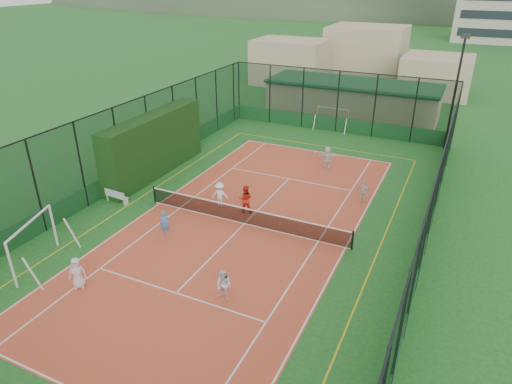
# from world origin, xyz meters

# --- Properties ---
(ground) EXTENTS (300.00, 300.00, 0.00)m
(ground) POSITION_xyz_m (0.00, 0.00, 0.00)
(ground) COLOR #1E581F
(ground) RESTS_ON ground
(court_slab) EXTENTS (11.17, 23.97, 0.01)m
(court_slab) POSITION_xyz_m (0.00, 0.00, 0.01)
(court_slab) COLOR #C84D2C
(court_slab) RESTS_ON ground
(tennis_net) EXTENTS (11.67, 0.12, 1.06)m
(tennis_net) POSITION_xyz_m (0.00, 0.00, 0.53)
(tennis_net) COLOR black
(tennis_net) RESTS_ON ground
(perimeter_fence) EXTENTS (18.12, 34.12, 5.00)m
(perimeter_fence) POSITION_xyz_m (0.00, 0.00, 2.50)
(perimeter_fence) COLOR black
(perimeter_fence) RESTS_ON ground
(floodlight_ne) EXTENTS (0.60, 0.26, 8.25)m
(floodlight_ne) POSITION_xyz_m (8.60, 16.60, 4.12)
(floodlight_ne) COLOR black
(floodlight_ne) RESTS_ON ground
(clubhouse) EXTENTS (15.20, 7.20, 3.15)m
(clubhouse) POSITION_xyz_m (0.00, 22.00, 1.57)
(clubhouse) COLOR tan
(clubhouse) RESTS_ON ground
(distant_hills) EXTENTS (200.00, 60.00, 24.00)m
(distant_hills) POSITION_xyz_m (0.00, 150.00, 0.00)
(distant_hills) COLOR #384C33
(distant_hills) RESTS_ON ground
(hedge_left) EXTENTS (1.35, 9.03, 3.95)m
(hedge_left) POSITION_xyz_m (-8.30, 3.57, 1.97)
(hedge_left) COLOR black
(hedge_left) RESTS_ON ground
(white_bench) EXTENTS (1.52, 0.51, 0.84)m
(white_bench) POSITION_xyz_m (-7.80, -0.89, 0.42)
(white_bench) COLOR white
(white_bench) RESTS_ON ground
(futsal_goal_near) EXTENTS (3.57, 1.98, 2.21)m
(futsal_goal_near) POSITION_xyz_m (-6.85, -7.36, 1.11)
(futsal_goal_near) COLOR white
(futsal_goal_near) RESTS_ON ground
(futsal_goal_far) EXTENTS (2.77, 0.81, 1.79)m
(futsal_goal_far) POSITION_xyz_m (-0.47, 17.52, 0.89)
(futsal_goal_far) COLOR white
(futsal_goal_far) RESTS_ON ground
(child_near_left) EXTENTS (0.84, 0.78, 1.44)m
(child_near_left) POSITION_xyz_m (-3.96, -7.79, 0.73)
(child_near_left) COLOR silver
(child_near_left) RESTS_ON court_slab
(child_near_mid) EXTENTS (0.58, 0.52, 1.33)m
(child_near_mid) POSITION_xyz_m (-3.13, -2.70, 0.68)
(child_near_mid) COLOR #447CC1
(child_near_mid) RESTS_ON court_slab
(child_near_right) EXTENTS (0.73, 0.60, 1.39)m
(child_near_right) POSITION_xyz_m (2.00, -5.87, 0.71)
(child_near_right) COLOR white
(child_near_right) RESTS_ON court_slab
(child_far_left) EXTENTS (1.07, 0.79, 1.48)m
(child_far_left) POSITION_xyz_m (-2.14, 1.20, 0.75)
(child_far_left) COLOR white
(child_far_left) RESTS_ON court_slab
(child_far_right) EXTENTS (0.82, 0.47, 1.32)m
(child_far_right) POSITION_xyz_m (5.07, 5.24, 0.67)
(child_far_right) COLOR silver
(child_far_right) RESTS_ON court_slab
(child_far_back) EXTENTS (1.46, 0.71, 1.51)m
(child_far_back) POSITION_xyz_m (1.66, 9.20, 0.77)
(child_far_back) COLOR white
(child_far_back) RESTS_ON court_slab
(coach) EXTENTS (0.93, 0.82, 1.60)m
(coach) POSITION_xyz_m (-0.53, 1.20, 0.81)
(coach) COLOR red
(coach) RESTS_ON court_slab
(tennis_balls) EXTENTS (6.21, 0.95, 0.07)m
(tennis_balls) POSITION_xyz_m (0.86, 0.95, 0.04)
(tennis_balls) COLOR #CCE033
(tennis_balls) RESTS_ON court_slab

